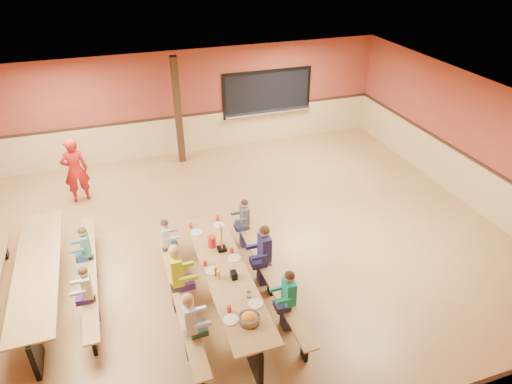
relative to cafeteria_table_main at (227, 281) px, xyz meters
name	(u,v)px	position (x,y,z in m)	size (l,w,h in m)	color
ground	(231,248)	(0.51, 1.55, -0.53)	(12.00, 12.00, 0.00)	olive
room_envelope	(230,221)	(0.51, 1.55, 0.16)	(12.04, 10.04, 3.02)	brown
kitchen_pass_through	(267,95)	(3.11, 6.51, 0.96)	(2.78, 0.28, 1.38)	black
structural_post	(178,112)	(0.31, 5.95, 0.97)	(0.18, 0.18, 3.00)	black
cafeteria_table_main	(227,281)	(0.00, 0.00, 0.00)	(1.91, 3.70, 0.74)	#9F733F
cafeteria_table_second	(40,277)	(-3.12, 1.18, 0.00)	(1.91, 3.70, 0.74)	#9F733F
seated_child_white_left	(190,326)	(-0.83, -0.91, 0.09)	(0.38, 0.31, 1.24)	silver
seated_adult_yellow	(177,278)	(-0.83, 0.20, 0.14)	(0.43, 0.35, 1.33)	#BCC911
seated_child_grey_left	(167,244)	(-0.83, 1.36, 0.03)	(0.32, 0.26, 1.10)	#B2B2B2
seated_child_teal_right	(289,300)	(0.83, -0.85, 0.07)	(0.36, 0.29, 1.18)	#168870
seated_child_navy_right	(264,255)	(0.83, 0.33, 0.11)	(0.40, 0.33, 1.27)	navy
seated_child_char_right	(245,223)	(0.83, 1.55, 0.03)	(0.33, 0.27, 1.12)	#4C5057
seated_child_green_sec	(87,253)	(-2.30, 1.56, 0.04)	(0.33, 0.27, 1.13)	#37715C
seated_child_tan_sec	(89,294)	(-2.30, 0.38, 0.04)	(0.33, 0.27, 1.13)	#BCAE9A
standing_woman	(75,170)	(-2.47, 4.62, 0.30)	(0.60, 0.40, 1.66)	#A31512
punch_pitcher	(212,242)	(-0.05, 0.78, 0.32)	(0.16, 0.16, 0.22)	red
chip_bowl	(249,318)	(0.03, -1.23, 0.29)	(0.32, 0.32, 0.15)	orange
napkin_dispenser	(234,275)	(0.08, -0.20, 0.28)	(0.10, 0.14, 0.13)	black
condiment_mustard	(218,275)	(-0.17, -0.13, 0.30)	(0.06, 0.06, 0.17)	yellow
condiment_ketchup	(216,272)	(-0.19, -0.05, 0.30)	(0.06, 0.06, 0.17)	#B2140F
table_paddle	(222,244)	(0.09, 0.61, 0.35)	(0.16, 0.16, 0.56)	black
place_settings	(226,269)	(0.00, 0.00, 0.27)	(0.65, 3.30, 0.11)	beige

